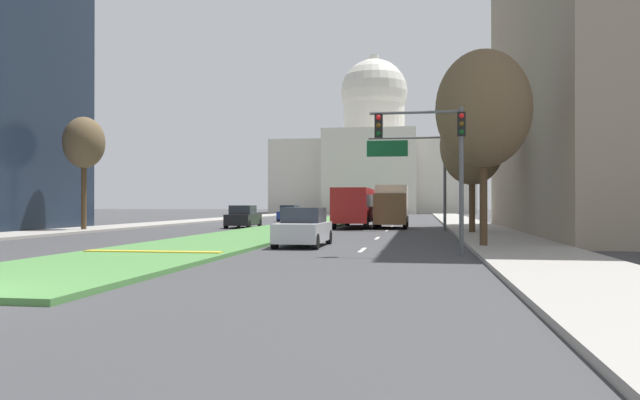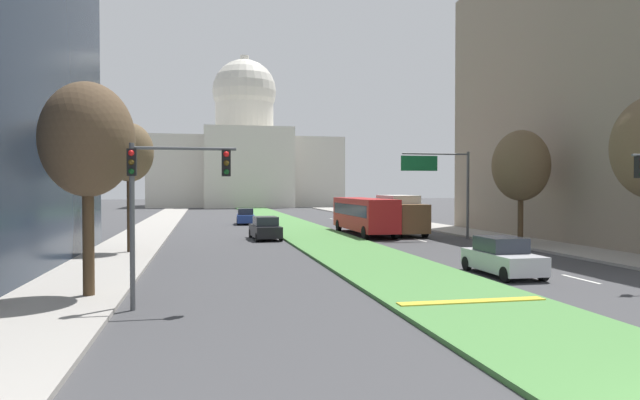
# 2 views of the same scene
# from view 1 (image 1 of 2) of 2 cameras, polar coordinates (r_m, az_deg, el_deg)

# --- Properties ---
(ground_plane) EXTENTS (260.00, 260.00, 0.00)m
(ground_plane) POSITION_cam_1_polar(r_m,az_deg,el_deg) (66.62, 1.41, -1.91)
(ground_plane) COLOR #3D3D3F
(grass_median) EXTENTS (5.53, 100.92, 0.14)m
(grass_median) POSITION_cam_1_polar(r_m,az_deg,el_deg) (61.07, 0.68, -1.99)
(grass_median) COLOR #4C8442
(grass_median) RESTS_ON ground_plane
(median_curb_nose) EXTENTS (4.98, 0.50, 0.04)m
(median_curb_nose) POSITION_cam_1_polar(r_m,az_deg,el_deg) (22.15, -15.32, -4.65)
(median_curb_nose) COLOR gold
(median_curb_nose) RESTS_ON grass_median
(lane_dashes_right) EXTENTS (0.16, 48.60, 0.01)m
(lane_dashes_right) POSITION_cam_1_polar(r_m,az_deg,el_deg) (46.08, 6.54, -2.61)
(lane_dashes_right) COLOR silver
(lane_dashes_right) RESTS_ON ground_plane
(sidewalk_left) EXTENTS (4.00, 100.92, 0.15)m
(sidewalk_left) POSITION_cam_1_polar(r_m,az_deg,el_deg) (59.15, -12.83, -2.03)
(sidewalk_left) COLOR #9E9991
(sidewalk_left) RESTS_ON ground_plane
(sidewalk_right) EXTENTS (4.00, 100.92, 0.15)m
(sidewalk_right) POSITION_cam_1_polar(r_m,az_deg,el_deg) (54.90, 13.45, -2.16)
(sidewalk_right) COLOR #9E9991
(sidewalk_right) RESTS_ON ground_plane
(midrise_block_right) EXTENTS (12.95, 28.49, 21.45)m
(midrise_block_right) POSITION_cam_1_polar(r_m,az_deg,el_deg) (42.04, 26.86, 11.91)
(midrise_block_right) COLOR gray
(midrise_block_right) RESTS_ON ground_plane
(capitol_building) EXTENTS (38.25, 24.84, 31.48)m
(capitol_building) POSITION_cam_1_polar(r_m,az_deg,el_deg) (121.84, 5.02, 3.68)
(capitol_building) COLOR beige
(capitol_building) RESTS_ON ground_plane
(traffic_light_near_right) EXTENTS (3.34, 0.35, 5.20)m
(traffic_light_near_right) POSITION_cam_1_polar(r_m,az_deg,el_deg) (21.91, 10.82, 4.82)
(traffic_light_near_right) COLOR #515456
(traffic_light_near_right) RESTS_ON ground_plane
(overhead_guide_sign) EXTENTS (5.37, 0.20, 6.50)m
(overhead_guide_sign) POSITION_cam_1_polar(r_m,az_deg,el_deg) (42.14, 8.86, 3.49)
(overhead_guide_sign) COLOR #515456
(overhead_guide_sign) RESTS_ON ground_plane
(street_tree_right_near) EXTENTS (3.82, 3.82, 8.05)m
(street_tree_right_near) POSITION_cam_1_polar(r_m,az_deg,el_deg) (25.79, 14.97, 8.17)
(street_tree_right_near) COLOR #4C3823
(street_tree_right_near) RESTS_ON ground_plane
(street_tree_left_mid) EXTENTS (2.69, 2.69, 7.52)m
(street_tree_left_mid) POSITION_cam_1_polar(r_m,az_deg,el_deg) (43.14, -21.12, 4.91)
(street_tree_left_mid) COLOR #4C3823
(street_tree_left_mid) RESTS_ON ground_plane
(street_tree_right_mid) EXTENTS (3.76, 3.76, 7.65)m
(street_tree_right_mid) POSITION_cam_1_polar(r_m,az_deg,el_deg) (37.53, 13.97, 4.93)
(street_tree_right_mid) COLOR #4C3823
(street_tree_right_mid) RESTS_ON ground_plane
(sedan_lead_stopped) EXTENTS (1.91, 4.31, 1.66)m
(sedan_lead_stopped) POSITION_cam_1_polar(r_m,az_deg,el_deg) (26.18, -1.55, -2.63)
(sedan_lead_stopped) COLOR #BCBCC1
(sedan_lead_stopped) RESTS_ON ground_plane
(sedan_midblock) EXTENTS (2.09, 4.67, 1.70)m
(sedan_midblock) POSITION_cam_1_polar(r_m,az_deg,el_deg) (46.58, -7.15, -1.60)
(sedan_midblock) COLOR black
(sedan_midblock) RESTS_ON ground_plane
(sedan_distant) EXTENTS (2.00, 4.30, 1.66)m
(sedan_distant) POSITION_cam_1_polar(r_m,az_deg,el_deg) (63.59, -2.82, -1.28)
(sedan_distant) COLOR navy
(sedan_distant) RESTS_ON ground_plane
(box_truck_delivery) EXTENTS (2.40, 6.40, 3.20)m
(box_truck_delivery) POSITION_cam_1_polar(r_m,az_deg,el_deg) (46.13, 6.69, -0.52)
(box_truck_delivery) COLOR brown
(box_truck_delivery) RESTS_ON ground_plane
(city_bus) EXTENTS (2.62, 11.00, 2.95)m
(city_bus) POSITION_cam_1_polar(r_m,az_deg,el_deg) (47.47, 3.38, -0.41)
(city_bus) COLOR #B21E1E
(city_bus) RESTS_ON ground_plane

